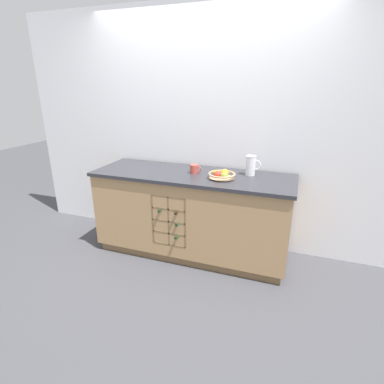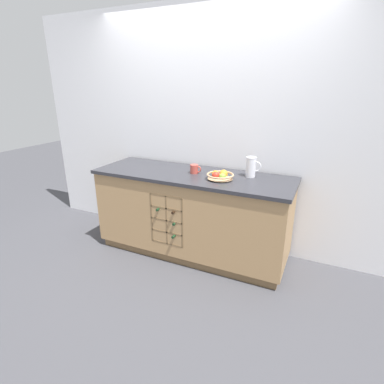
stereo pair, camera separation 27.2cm
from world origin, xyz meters
name	(u,v)px [view 1 (the left image)]	position (x,y,z in m)	size (l,w,h in m)	color
ground_plane	(192,251)	(0.00, 0.00, 0.00)	(14.00, 14.00, 0.00)	#424247
back_wall	(204,131)	(0.00, 0.39, 1.27)	(4.41, 0.06, 2.55)	white
kitchen_island	(192,214)	(0.00, 0.00, 0.46)	(2.05, 0.71, 0.90)	brown
fruit_bowl	(222,175)	(0.32, -0.06, 0.94)	(0.26, 0.26, 0.09)	tan
white_pitcher	(251,165)	(0.57, 0.15, 1.01)	(0.15, 0.10, 0.20)	white
ceramic_mug	(194,169)	(0.02, 0.02, 0.95)	(0.12, 0.08, 0.09)	#B7473D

